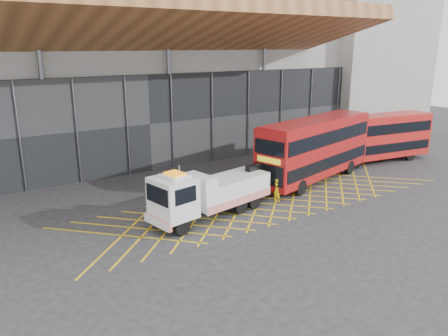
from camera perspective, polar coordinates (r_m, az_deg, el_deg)
ground_plane at (r=27.32m, az=-3.61°, el=-6.51°), size 120.00×120.00×0.00m
road_markings at (r=30.24m, az=5.71°, el=-4.29°), size 27.96×7.16×0.01m
construction_building at (r=42.93m, az=-13.95°, el=13.53°), size 55.00×23.97×18.00m
east_building at (r=58.39m, az=17.01°, el=14.82°), size 15.00×12.00×20.00m
recovery_truck at (r=26.86m, az=-2.03°, el=-3.24°), size 9.96×3.89×3.45m
bus_towed at (r=34.74m, az=11.85°, el=2.76°), size 12.28×5.65×4.88m
bus_second at (r=42.01m, az=19.49°, el=3.97°), size 10.80×3.86×4.30m
worker at (r=30.09m, az=6.96°, el=-2.84°), size 0.54×0.67×1.60m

